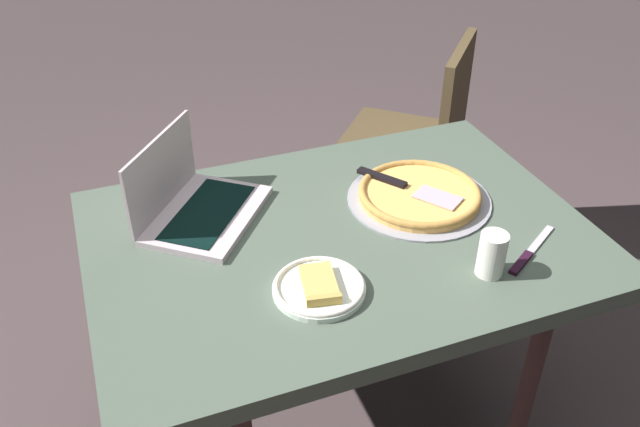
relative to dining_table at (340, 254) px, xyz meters
The scene contains 7 objects.
dining_table is the anchor object (origin of this frame).
laptop 0.40m from the dining_table, 32.43° to the right, with size 0.40×0.41×0.22m.
pizza_plate 0.24m from the dining_table, 55.77° to the left, with size 0.21×0.21×0.04m.
pizza_tray 0.28m from the dining_table, 165.61° to the right, with size 0.39×0.39×0.04m.
table_knife 0.47m from the dining_table, 148.07° to the left, with size 0.21×0.14×0.01m.
drink_cup 0.40m from the dining_table, 134.88° to the left, with size 0.07×0.07×0.11m.
chair_near 1.12m from the dining_table, 129.38° to the right, with size 0.64×0.64×0.89m.
Camera 1 is at (0.53, 1.26, 1.78)m, focal length 37.67 mm.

